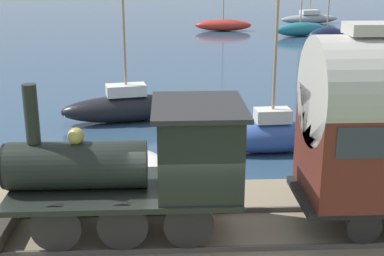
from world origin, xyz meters
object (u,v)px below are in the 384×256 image
at_px(sailboat_blue, 272,134).
at_px(sailboat_gray, 309,18).
at_px(steam_locomotive, 149,160).
at_px(sailboat_black, 127,107).
at_px(sailboat_navy, 327,36).
at_px(rowboat_near_shore, 326,104).
at_px(sailboat_teal, 300,29).
at_px(rowboat_mid_harbor, 143,159).
at_px(sailboat_red, 223,25).

bearing_deg(sailboat_blue, sailboat_gray, -20.35).
relative_size(steam_locomotive, sailboat_black, 0.86).
height_order(sailboat_navy, rowboat_near_shore, sailboat_navy).
height_order(sailboat_gray, sailboat_teal, sailboat_teal).
bearing_deg(rowboat_mid_harbor, sailboat_gray, 30.86).
relative_size(sailboat_black, sailboat_blue, 0.76).
relative_size(sailboat_gray, sailboat_navy, 0.87).
xyz_separation_m(sailboat_gray, sailboat_red, (-5.67, 9.78, 0.02)).
relative_size(sailboat_gray, sailboat_teal, 0.73).
bearing_deg(sailboat_blue, rowboat_mid_harbor, 99.23).
distance_m(sailboat_gray, sailboat_teal, 10.28).
height_order(sailboat_red, sailboat_teal, sailboat_red).
bearing_deg(sailboat_black, sailboat_teal, -39.31).
bearing_deg(sailboat_navy, rowboat_mid_harbor, 132.22).
distance_m(sailboat_navy, rowboat_near_shore, 19.22).
distance_m(sailboat_teal, rowboat_mid_harbor, 33.44).
xyz_separation_m(sailboat_red, sailboat_blue, (-33.96, 1.90, 0.08)).
bearing_deg(sailboat_gray, sailboat_navy, 157.73).
bearing_deg(sailboat_teal, sailboat_gray, -39.68).
distance_m(sailboat_black, sailboat_teal, 29.22).
bearing_deg(sailboat_red, sailboat_navy, -143.28).
xyz_separation_m(sailboat_black, sailboat_red, (29.95, -7.11, -0.04)).
distance_m(sailboat_gray, rowboat_near_shore, 35.29).
bearing_deg(sailboat_teal, sailboat_navy, 164.47).
relative_size(sailboat_navy, sailboat_teal, 0.84).
distance_m(sailboat_teal, rowboat_near_shore, 25.09).
bearing_deg(rowboat_near_shore, sailboat_gray, -1.08).
distance_m(steam_locomotive, sailboat_gray, 48.60).
bearing_deg(sailboat_red, steam_locomotive, 174.21).
bearing_deg(steam_locomotive, sailboat_gray, -18.79).
height_order(sailboat_red, rowboat_near_shore, sailboat_red).
bearing_deg(rowboat_mid_harbor, sailboat_red, 42.25).
relative_size(steam_locomotive, sailboat_blue, 0.65).
relative_size(sailboat_blue, rowboat_mid_harbor, 3.30).
bearing_deg(rowboat_near_shore, rowboat_mid_harbor, 141.27).
relative_size(sailboat_navy, sailboat_blue, 0.89).
height_order(sailboat_gray, rowboat_near_shore, sailboat_gray).
bearing_deg(sailboat_navy, sailboat_red, 14.51).
relative_size(steam_locomotive, rowboat_near_shore, 2.06).
bearing_deg(sailboat_black, steam_locomotive, 175.07).
distance_m(sailboat_gray, rowboat_mid_harbor, 43.70).
bearing_deg(sailboat_blue, sailboat_black, 48.50).
xyz_separation_m(steam_locomotive, sailboat_teal, (36.28, -12.27, -1.53)).
height_order(steam_locomotive, sailboat_teal, sailboat_teal).
distance_m(sailboat_black, sailboat_red, 30.78).
height_order(sailboat_black, sailboat_teal, sailboat_teal).
relative_size(sailboat_red, sailboat_navy, 1.20).
bearing_deg(sailboat_gray, rowboat_mid_harbor, 146.31).
bearing_deg(rowboat_mid_harbor, rowboat_near_shore, 1.30).
xyz_separation_m(sailboat_gray, sailboat_teal, (-9.71, 3.37, 0.08)).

